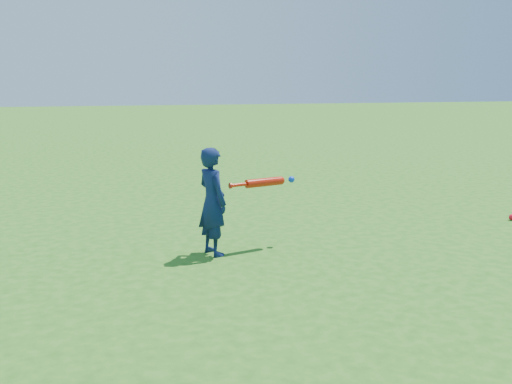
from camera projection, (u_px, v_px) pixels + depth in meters
The scene contains 4 objects.
ground at pixel (260, 264), 5.37m from camera, with size 80.00×80.00×0.00m, color #256417.
child at pixel (212, 202), 5.59m from camera, with size 0.39×0.26×1.07m, color #0F1B47.
ground_ball_red at pixel (512, 217), 7.09m from camera, with size 0.08×0.08×0.08m, color red.
bat_swing at pixel (267, 182), 5.83m from camera, with size 0.76×0.24×0.09m.
Camera 1 is at (-1.53, -4.91, 1.68)m, focal length 40.00 mm.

